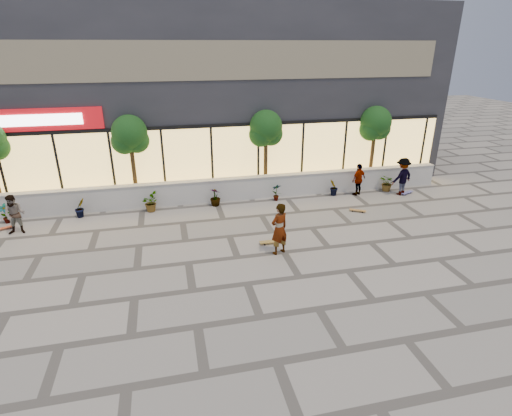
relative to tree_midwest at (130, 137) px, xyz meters
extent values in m
plane|color=#9E9689|center=(3.50, -7.70, -2.99)|extent=(80.00, 80.00, 0.00)
cube|color=#B9B8B0|center=(3.50, -0.70, -2.49)|extent=(22.00, 0.35, 1.00)
cube|color=#B2AFA8|center=(3.50, -0.70, -1.97)|extent=(22.00, 0.42, 0.04)
cube|color=#26272C|center=(3.50, 4.80, 1.26)|extent=(24.00, 9.00, 8.50)
cube|color=#ECBE5E|center=(3.50, 0.28, -1.29)|extent=(23.04, 0.05, 3.00)
cube|color=black|center=(3.50, 0.25, 0.26)|extent=(23.04, 0.08, 0.15)
cube|color=#A40B11|center=(-3.50, 0.23, 0.81)|extent=(5.00, 0.10, 0.90)
cube|color=white|center=(-3.50, 0.16, 0.81)|extent=(3.40, 0.06, 0.45)
cube|color=brown|center=(3.50, 0.28, 3.01)|extent=(21.60, 0.05, 1.60)
imported|color=#173D13|center=(-5.00, -1.25, -2.58)|extent=(0.43, 0.29, 0.81)
imported|color=#173D13|center=(-2.20, -1.25, -2.58)|extent=(0.57, 0.57, 0.81)
imported|color=#173D13|center=(0.60, -1.25, -2.58)|extent=(0.68, 0.77, 0.81)
imported|color=#173D13|center=(3.40, -1.25, -2.58)|extent=(0.64, 0.64, 0.81)
imported|color=#173D13|center=(6.20, -1.25, -2.58)|extent=(0.46, 0.35, 0.81)
imported|color=#173D13|center=(9.00, -1.25, -2.58)|extent=(0.55, 0.57, 0.81)
imported|color=#173D13|center=(11.80, -1.25, -2.58)|extent=(0.77, 0.84, 0.81)
cylinder|color=#4A371A|center=(0.00, 0.00, -1.37)|extent=(0.18, 0.18, 3.24)
sphere|color=#173D13|center=(0.00, 0.00, 0.18)|extent=(1.50, 1.50, 1.50)
sphere|color=#173D13|center=(-0.25, -0.05, -0.18)|extent=(1.10, 1.10, 1.10)
sphere|color=#173D13|center=(0.25, 0.05, -0.18)|extent=(1.10, 1.10, 1.10)
cylinder|color=#4A371A|center=(6.00, 0.00, -1.37)|extent=(0.18, 0.18, 3.24)
sphere|color=#173D13|center=(6.00, 0.00, 0.18)|extent=(1.50, 1.50, 1.50)
sphere|color=#173D13|center=(5.75, -0.05, -0.18)|extent=(1.10, 1.10, 1.10)
sphere|color=#173D13|center=(6.25, 0.05, -0.18)|extent=(1.10, 1.10, 1.10)
cylinder|color=#4A371A|center=(11.50, 0.00, -1.37)|extent=(0.18, 0.18, 3.24)
sphere|color=#173D13|center=(11.50, 0.00, 0.18)|extent=(1.50, 1.50, 1.50)
sphere|color=#173D13|center=(11.25, -0.05, -0.18)|extent=(1.10, 1.10, 1.10)
sphere|color=#173D13|center=(11.75, 0.05, -0.18)|extent=(1.10, 1.10, 1.10)
imported|color=silver|center=(4.94, -6.08, -2.07)|extent=(0.79, 0.67, 1.83)
imported|color=tan|center=(-4.23, -2.39, -2.22)|extent=(0.78, 0.63, 1.54)
imported|color=silver|center=(10.16, -1.40, -2.22)|extent=(0.97, 0.73, 1.53)
imported|color=maroon|center=(12.18, -1.79, -2.10)|extent=(1.29, 0.98, 1.78)
cube|color=olive|center=(4.86, -5.35, -2.89)|extent=(0.85, 0.23, 0.02)
cylinder|color=black|center=(5.12, -5.27, -2.96)|extent=(0.06, 0.03, 0.06)
cylinder|color=black|center=(5.12, -5.42, -2.96)|extent=(0.06, 0.03, 0.06)
cylinder|color=black|center=(4.60, -5.28, -2.96)|extent=(0.06, 0.03, 0.06)
cylinder|color=black|center=(4.61, -5.43, -2.96)|extent=(0.06, 0.03, 0.06)
cube|color=#C04924|center=(-4.90, -1.91, -2.91)|extent=(0.73, 0.47, 0.02)
cylinder|color=black|center=(-4.73, -1.76, -2.96)|extent=(0.06, 0.05, 0.05)
cylinder|color=black|center=(-4.67, -1.88, -2.96)|extent=(0.06, 0.05, 0.05)
cube|color=olive|center=(9.23, -3.33, -2.91)|extent=(0.69, 0.51, 0.02)
cylinder|color=black|center=(9.45, -3.39, -2.96)|extent=(0.06, 0.05, 0.05)
cylinder|color=black|center=(9.38, -3.49, -2.96)|extent=(0.06, 0.05, 0.05)
cylinder|color=black|center=(9.08, -3.17, -2.96)|extent=(0.06, 0.05, 0.05)
cylinder|color=black|center=(9.02, -3.27, -2.96)|extent=(0.06, 0.05, 0.05)
cube|color=#54549A|center=(12.53, -1.84, -2.90)|extent=(0.76, 0.48, 0.02)
cylinder|color=black|center=(12.72, -1.69, -2.96)|extent=(0.06, 0.05, 0.05)
cylinder|color=black|center=(12.77, -1.81, -2.96)|extent=(0.06, 0.05, 0.05)
cylinder|color=black|center=(12.30, -1.87, -2.96)|extent=(0.06, 0.05, 0.05)
cylinder|color=black|center=(12.35, -2.00, -2.96)|extent=(0.06, 0.05, 0.05)
camera|label=1|loc=(1.47, -17.68, 3.66)|focal=28.00mm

